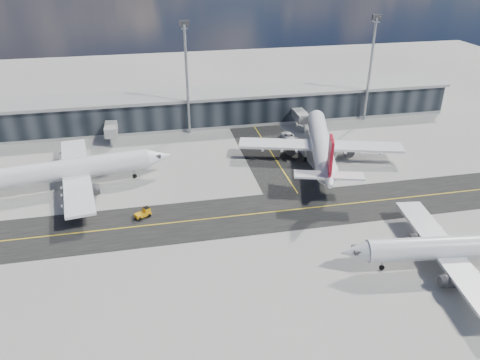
{
  "coord_description": "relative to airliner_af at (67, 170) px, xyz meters",
  "views": [
    {
      "loc": [
        -10.33,
        -69.41,
        46.11
      ],
      "look_at": [
        5.69,
        8.73,
        5.0
      ],
      "focal_mm": 35.0,
      "sensor_mm": 36.0,
      "label": 1
    }
  ],
  "objects": [
    {
      "name": "ground",
      "position": [
        27.84,
        -21.8,
        -4.18
      ],
      "size": [
        300.0,
        300.0,
        0.0
      ],
      "primitive_type": "plane",
      "color": "gray",
      "rests_on": "ground"
    },
    {
      "name": "taxiway_lanes",
      "position": [
        31.75,
        -11.07,
        -4.17
      ],
      "size": [
        180.0,
        63.0,
        0.03
      ],
      "color": "black",
      "rests_on": "ground"
    },
    {
      "name": "terminal_concourse",
      "position": [
        27.88,
        33.13,
        -0.09
      ],
      "size": [
        152.0,
        19.8,
        8.8
      ],
      "color": "black",
      "rests_on": "ground"
    },
    {
      "name": "floodlight_masts",
      "position": [
        27.84,
        26.2,
        11.42
      ],
      "size": [
        102.5,
        0.7,
        28.9
      ],
      "color": "gray",
      "rests_on": "ground"
    },
    {
      "name": "airliner_af",
      "position": [
        0.0,
        0.0,
        0.0
      ],
      "size": [
        42.75,
        36.58,
        12.67
      ],
      "rotation": [
        0.0,
        0.0,
        -1.43
      ],
      "color": "silver",
      "rests_on": "ground"
    },
    {
      "name": "airliner_redtail",
      "position": [
        55.59,
        1.96,
        0.19
      ],
      "size": [
        37.89,
        43.99,
        13.24
      ],
      "rotation": [
        0.0,
        0.0,
        -0.28
      ],
      "color": "silver",
      "rests_on": "ground"
    },
    {
      "name": "airliner_near",
      "position": [
        62.43,
        -39.59,
        -0.61
      ],
      "size": [
        36.49,
        31.2,
        10.81
      ],
      "rotation": [
        0.0,
        0.0,
        1.44
      ],
      "color": "silver",
      "rests_on": "ground"
    },
    {
      "name": "baggage_tug",
      "position": [
        14.94,
        -14.75,
        -3.27
      ],
      "size": [
        3.22,
        2.57,
        1.83
      ],
      "rotation": [
        0.0,
        0.0,
        -1.09
      ],
      "color": "orange",
      "rests_on": "ground"
    },
    {
      "name": "service_van",
      "position": [
        52.55,
        16.07,
        -3.35
      ],
      "size": [
        3.77,
        6.39,
        1.67
      ],
      "primitive_type": "imported",
      "rotation": [
        0.0,
        0.0,
        0.17
      ],
      "color": "silver",
      "rests_on": "ground"
    }
  ]
}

